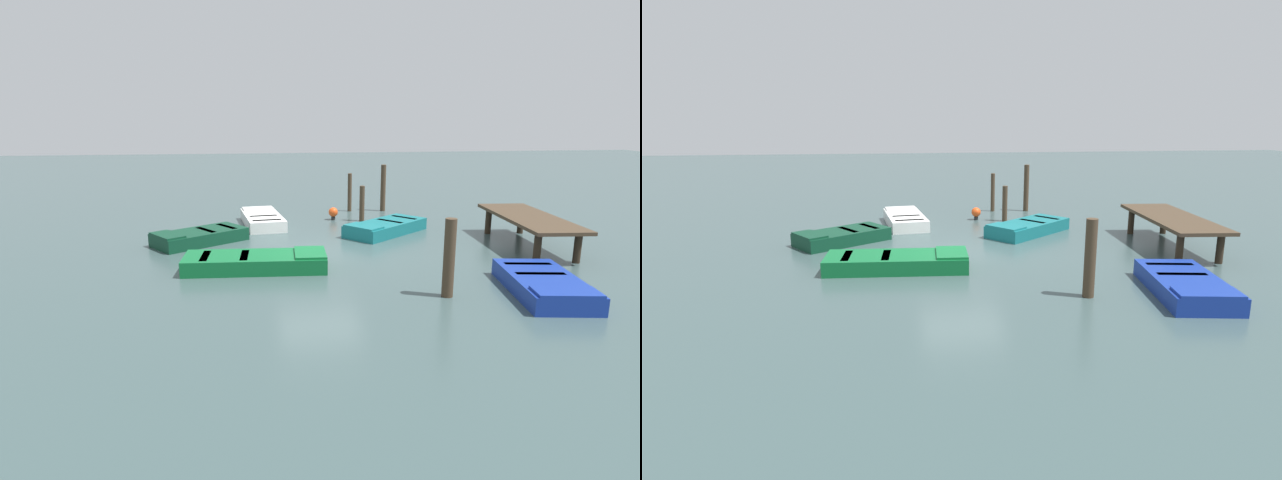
% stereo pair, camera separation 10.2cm
% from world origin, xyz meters
% --- Properties ---
extents(ground_plane, '(80.00, 80.00, 0.00)m').
position_xyz_m(ground_plane, '(0.00, 0.00, 0.00)').
color(ground_plane, '#384C4C').
extents(dock_segment, '(4.72, 1.98, 0.95)m').
position_xyz_m(dock_segment, '(0.25, 6.39, 0.83)').
color(dock_segment, '#423323').
rests_on(dock_segment, ground_plane).
extents(rowboat_blue, '(3.18, 1.90, 0.46)m').
position_xyz_m(rowboat_blue, '(4.39, 4.53, 0.22)').
color(rowboat_blue, navy).
rests_on(rowboat_blue, ground_plane).
extents(rowboat_green, '(1.56, 3.75, 0.46)m').
position_xyz_m(rowboat_green, '(1.62, -1.89, 0.22)').
color(rowboat_green, '#0F602D').
rests_on(rowboat_green, ground_plane).
extents(rowboat_dark_green, '(2.71, 3.07, 0.46)m').
position_xyz_m(rowboat_dark_green, '(-1.52, -3.63, 0.22)').
color(rowboat_dark_green, '#0C3823').
rests_on(rowboat_dark_green, ground_plane).
extents(rowboat_teal, '(3.00, 3.24, 0.46)m').
position_xyz_m(rowboat_teal, '(-2.09, 2.52, 0.22)').
color(rowboat_teal, '#14666B').
rests_on(rowboat_teal, ground_plane).
extents(rowboat_white, '(3.08, 1.63, 0.46)m').
position_xyz_m(rowboat_white, '(-4.02, -1.58, 0.22)').
color(rowboat_white, silver).
rests_on(rowboat_white, ground_plane).
extents(mooring_piling_far_left, '(0.19, 0.19, 1.34)m').
position_xyz_m(mooring_piling_far_left, '(-4.30, 2.18, 0.67)').
color(mooring_piling_far_left, '#423323').
rests_on(mooring_piling_far_left, ground_plane).
extents(mooring_piling_far_right, '(0.26, 0.26, 1.78)m').
position_xyz_m(mooring_piling_far_right, '(4.28, 2.29, 0.89)').
color(mooring_piling_far_right, '#423323').
rests_on(mooring_piling_far_right, ground_plane).
extents(mooring_piling_near_right, '(0.21, 0.21, 1.93)m').
position_xyz_m(mooring_piling_near_right, '(-6.30, 3.50, 0.96)').
color(mooring_piling_near_right, '#423323').
rests_on(mooring_piling_near_right, ground_plane).
extents(mooring_piling_center, '(0.17, 0.17, 1.58)m').
position_xyz_m(mooring_piling_center, '(-6.41, 2.11, 0.79)').
color(mooring_piling_center, '#423323').
rests_on(mooring_piling_center, ground_plane).
extents(marker_buoy, '(0.36, 0.36, 0.48)m').
position_xyz_m(marker_buoy, '(-4.69, 1.14, 0.29)').
color(marker_buoy, '#262626').
rests_on(marker_buoy, ground_plane).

